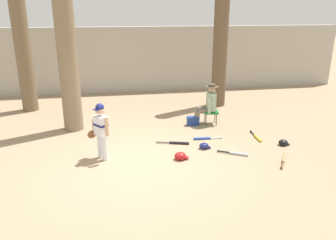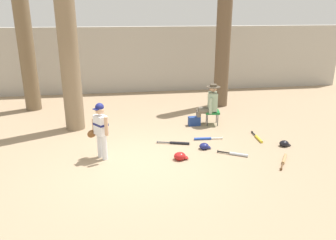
# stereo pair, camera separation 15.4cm
# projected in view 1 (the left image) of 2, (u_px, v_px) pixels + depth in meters

# --- Properties ---
(ground_plane) EXTENTS (60.00, 60.00, 0.00)m
(ground_plane) POSITION_uv_depth(u_px,v_px,m) (142.00, 162.00, 7.40)
(ground_plane) COLOR #9E8466
(concrete_back_wall) EXTENTS (18.00, 0.36, 2.57)m
(concrete_back_wall) POSITION_uv_depth(u_px,v_px,m) (125.00, 60.00, 13.30)
(concrete_back_wall) COLOR #ADA89E
(concrete_back_wall) RESTS_ON ground
(tree_near_player) EXTENTS (0.69, 0.69, 6.46)m
(tree_near_player) POSITION_uv_depth(u_px,v_px,m) (64.00, 22.00, 8.53)
(tree_near_player) COLOR #7F6B51
(tree_near_player) RESTS_ON ground
(tree_behind_spectator) EXTENTS (0.71, 0.71, 5.54)m
(tree_behind_spectator) POSITION_uv_depth(u_px,v_px,m) (221.00, 34.00, 11.04)
(tree_behind_spectator) COLOR brown
(tree_behind_spectator) RESTS_ON ground
(young_ballplayer) EXTENTS (0.52, 0.50, 1.31)m
(young_ballplayer) POSITION_uv_depth(u_px,v_px,m) (100.00, 128.00, 7.36)
(young_ballplayer) COLOR white
(young_ballplayer) RESTS_ON ground
(folding_stool) EXTENTS (0.46, 0.46, 0.41)m
(folding_stool) POSITION_uv_depth(u_px,v_px,m) (211.00, 112.00, 9.75)
(folding_stool) COLOR #196B2D
(folding_stool) RESTS_ON ground
(seated_spectator) EXTENTS (0.68, 0.54, 1.20)m
(seated_spectator) POSITION_uv_depth(u_px,v_px,m) (208.00, 103.00, 9.66)
(seated_spectator) COLOR #6B6051
(seated_spectator) RESTS_ON ground
(handbag_beside_stool) EXTENTS (0.34, 0.19, 0.26)m
(handbag_beside_stool) POSITION_uv_depth(u_px,v_px,m) (193.00, 121.00, 9.73)
(handbag_beside_stool) COLOR navy
(handbag_beside_stool) RESTS_ON ground
(tree_far_left) EXTENTS (0.82, 0.82, 6.83)m
(tree_far_left) POSITION_uv_depth(u_px,v_px,m) (19.00, 17.00, 10.27)
(tree_far_left) COLOR brown
(tree_far_left) RESTS_ON ground
(bat_yellow_trainer) EXTENTS (0.10, 0.74, 0.07)m
(bat_yellow_trainer) POSITION_uv_depth(u_px,v_px,m) (257.00, 137.00, 8.75)
(bat_yellow_trainer) COLOR yellow
(bat_yellow_trainer) RESTS_ON ground
(bat_black_composite) EXTENTS (0.81, 0.29, 0.07)m
(bat_black_composite) POSITION_uv_depth(u_px,v_px,m) (177.00, 143.00, 8.39)
(bat_black_composite) COLOR black
(bat_black_composite) RESTS_ON ground
(bat_blue_youth) EXTENTS (0.75, 0.10, 0.07)m
(bat_blue_youth) POSITION_uv_depth(u_px,v_px,m) (204.00, 138.00, 8.69)
(bat_blue_youth) COLOR #2347AD
(bat_blue_youth) RESTS_ON ground
(bat_aluminum_silver) EXTENTS (0.65, 0.41, 0.07)m
(bat_aluminum_silver) POSITION_uv_depth(u_px,v_px,m) (236.00, 153.00, 7.78)
(bat_aluminum_silver) COLOR #B7BCC6
(bat_aluminum_silver) RESTS_ON ground
(bat_wood_tan) EXTENTS (0.50, 0.71, 0.07)m
(bat_wood_tan) POSITION_uv_depth(u_px,v_px,m) (284.00, 159.00, 7.50)
(bat_wood_tan) COLOR tan
(bat_wood_tan) RESTS_ON ground
(batting_helmet_black) EXTENTS (0.28, 0.21, 0.16)m
(batting_helmet_black) POSITION_uv_depth(u_px,v_px,m) (283.00, 143.00, 8.31)
(batting_helmet_black) COLOR black
(batting_helmet_black) RESTS_ON ground
(batting_helmet_red) EXTENTS (0.32, 0.25, 0.18)m
(batting_helmet_red) POSITION_uv_depth(u_px,v_px,m) (180.00, 156.00, 7.53)
(batting_helmet_red) COLOR #A81919
(batting_helmet_red) RESTS_ON ground
(batting_helmet_navy) EXTENTS (0.28, 0.21, 0.16)m
(batting_helmet_navy) POSITION_uv_depth(u_px,v_px,m) (204.00, 146.00, 8.11)
(batting_helmet_navy) COLOR navy
(batting_helmet_navy) RESTS_ON ground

